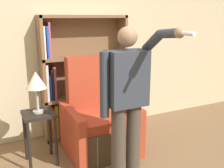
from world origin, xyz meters
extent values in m
cube|color=beige|center=(0.00, 2.03, 1.40)|extent=(8.00, 0.06, 2.80)
cube|color=brown|center=(-0.37, 1.85, 0.88)|extent=(0.04, 0.28, 1.76)
cube|color=brown|center=(0.86, 1.85, 0.88)|extent=(0.04, 0.28, 1.76)
cube|color=brown|center=(0.24, 1.98, 0.88)|extent=(1.27, 0.01, 1.76)
cube|color=brown|center=(0.24, 1.85, 0.02)|extent=(1.27, 0.28, 0.04)
cube|color=brown|center=(0.24, 1.85, 0.59)|extent=(1.27, 0.28, 0.04)
cube|color=brown|center=(0.24, 1.85, 1.17)|extent=(1.27, 0.28, 0.04)
cube|color=brown|center=(0.24, 1.85, 1.74)|extent=(1.27, 0.28, 0.04)
cube|color=#BC4C56|center=(-0.32, 1.85, 0.30)|extent=(0.03, 0.20, 0.51)
cube|color=orange|center=(-0.28, 1.85, 0.23)|extent=(0.06, 0.23, 0.37)
cube|color=orange|center=(-0.23, 1.85, 0.28)|extent=(0.04, 0.24, 0.49)
cube|color=#238438|center=(-0.18, 1.85, 0.26)|extent=(0.04, 0.22, 0.45)
cube|color=white|center=(-0.32, 1.85, 0.86)|extent=(0.03, 0.21, 0.50)
cube|color=#1E47B2|center=(-0.29, 1.85, 0.77)|extent=(0.04, 0.16, 0.34)
cube|color=black|center=(-0.25, 1.85, 0.82)|extent=(0.03, 0.19, 0.42)
cube|color=#BC4C56|center=(-0.22, 1.85, 0.84)|extent=(0.03, 0.17, 0.46)
cube|color=white|center=(-0.33, 1.85, 1.40)|extent=(0.02, 0.20, 0.42)
cube|color=#1E47B2|center=(-0.29, 1.85, 1.40)|extent=(0.03, 0.24, 0.43)
cube|color=#BC4C56|center=(-0.26, 1.85, 1.43)|extent=(0.02, 0.21, 0.47)
cube|color=#4C3823|center=(0.20, 1.19, 0.20)|extent=(0.66, 0.72, 0.41)
cube|color=#B23D23|center=(0.20, 1.15, 0.47)|extent=(0.62, 0.60, 0.12)
cube|color=#B23D23|center=(0.20, 1.51, 0.72)|extent=(0.66, 0.16, 1.03)
cube|color=#B23D23|center=(-0.18, 1.19, 0.32)|extent=(0.10, 0.80, 0.64)
cube|color=#B23D23|center=(0.58, 1.19, 0.32)|extent=(0.10, 0.80, 0.64)
cylinder|color=#473D33|center=(0.10, 0.50, 0.43)|extent=(0.15, 0.15, 0.87)
cylinder|color=#473D33|center=(0.28, 0.50, 0.43)|extent=(0.15, 0.15, 0.87)
cube|color=#333842|center=(0.19, 0.50, 1.15)|extent=(0.40, 0.24, 0.56)
sphere|color=#997051|center=(0.19, 0.50, 1.55)|extent=(0.19, 0.19, 0.19)
cylinder|color=#333842|center=(-0.05, 0.50, 1.10)|extent=(0.09, 0.09, 0.64)
cylinder|color=#333842|center=(0.40, 0.38, 1.50)|extent=(0.09, 0.28, 0.23)
cylinder|color=#333842|center=(0.40, 0.14, 1.59)|extent=(0.08, 0.27, 0.10)
sphere|color=#997051|center=(0.40, 0.01, 1.61)|extent=(0.09, 0.09, 0.09)
cylinder|color=white|center=(0.40, -0.09, 1.61)|extent=(0.04, 0.15, 0.04)
cube|color=black|center=(-0.56, 1.26, 0.63)|extent=(0.36, 0.36, 0.04)
cylinder|color=black|center=(-0.71, 1.11, 0.31)|extent=(0.04, 0.04, 0.61)
cylinder|color=black|center=(-0.41, 1.11, 0.31)|extent=(0.04, 0.04, 0.61)
cylinder|color=black|center=(-0.71, 1.41, 0.31)|extent=(0.04, 0.04, 0.61)
cylinder|color=black|center=(-0.41, 1.41, 0.31)|extent=(0.04, 0.04, 0.61)
cylinder|color=#B7B2A8|center=(-0.56, 1.26, 0.66)|extent=(0.12, 0.12, 0.02)
cylinder|color=#B7B2A8|center=(-0.56, 1.26, 0.81)|extent=(0.03, 0.03, 0.27)
cone|color=beige|center=(-0.56, 1.26, 1.04)|extent=(0.23, 0.23, 0.19)
camera|label=1|loc=(-1.04, -1.70, 1.73)|focal=42.00mm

